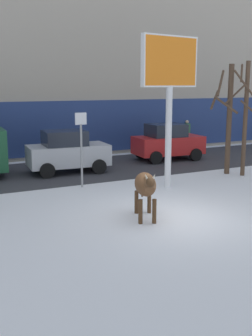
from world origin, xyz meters
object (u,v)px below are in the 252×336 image
(cow_brown, at_px, (146,186))
(billboard, at_px, (170,71))
(car_silver_hatchback, at_px, (67,152))
(car_red_hatchback, at_px, (168,142))
(pedestrian_near_billboard, at_px, (187,134))
(bare_tree_left_lot, at_px, (228,116))
(street_sign, at_px, (81,144))
(bare_tree_far_back, at_px, (245,115))

(cow_brown, distance_m, billboard, 5.18)
(cow_brown, relative_size, car_silver_hatchback, 0.53)
(cow_brown, xyz_separation_m, car_red_hatchback, (5.78, 7.96, -0.07))
(pedestrian_near_billboard, xyz_separation_m, bare_tree_left_lot, (-2.67, -6.79, 1.62))
(cow_brown, height_order, bare_tree_left_lot, bare_tree_left_lot)
(pedestrian_near_billboard, xyz_separation_m, street_sign, (-9.16, -6.31, 0.79))
(car_silver_hatchback, distance_m, street_sign, 3.01)
(cow_brown, xyz_separation_m, bare_tree_left_lot, (6.22, 3.92, 1.50))
(pedestrian_near_billboard, xyz_separation_m, bare_tree_far_back, (-2.28, -7.40, 1.71))
(billboard, height_order, pedestrian_near_billboard, billboard)
(cow_brown, bearing_deg, pedestrian_near_billboard, 50.33)
(car_silver_hatchback, relative_size, bare_tree_far_back, 0.75)
(car_silver_hatchback, xyz_separation_m, pedestrian_near_billboard, (8.75, 3.43, -0.05))
(car_red_hatchback, distance_m, bare_tree_left_lot, 4.36)
(cow_brown, bearing_deg, bare_tree_far_back, 26.62)
(billboard, bearing_deg, car_silver_hatchback, 120.24)
(street_sign, bearing_deg, bare_tree_left_lot, -4.22)
(cow_brown, xyz_separation_m, billboard, (2.64, 2.97, 3.32))
(bare_tree_left_lot, relative_size, bare_tree_far_back, 0.98)
(pedestrian_near_billboard, distance_m, bare_tree_left_lot, 7.47)
(bare_tree_left_lot, bearing_deg, street_sign, 175.78)
(billboard, relative_size, car_silver_hatchback, 1.54)
(bare_tree_left_lot, bearing_deg, bare_tree_far_back, -58.08)
(cow_brown, distance_m, car_silver_hatchback, 7.28)
(car_red_hatchback, relative_size, pedestrian_near_billboard, 2.09)
(bare_tree_left_lot, bearing_deg, car_silver_hatchback, 151.06)
(car_silver_hatchback, bearing_deg, bare_tree_left_lot, -28.94)
(car_red_hatchback, xyz_separation_m, bare_tree_left_lot, (0.44, -4.04, 1.57))
(car_red_hatchback, relative_size, street_sign, 1.28)
(street_sign, bearing_deg, bare_tree_far_back, -9.00)
(car_red_hatchback, bearing_deg, bare_tree_far_back, -80.01)
(cow_brown, height_order, bare_tree_far_back, bare_tree_far_back)
(pedestrian_near_billboard, height_order, street_sign, street_sign)
(billboard, distance_m, car_red_hatchback, 6.79)
(cow_brown, relative_size, pedestrian_near_billboard, 1.11)
(cow_brown, bearing_deg, car_silver_hatchback, 88.94)
(pedestrian_near_billboard, bearing_deg, billboard, -128.88)
(billboard, relative_size, bare_tree_far_back, 1.16)
(bare_tree_far_back, bearing_deg, car_silver_hatchback, 148.41)
(car_silver_hatchback, bearing_deg, car_red_hatchback, 6.85)
(cow_brown, xyz_separation_m, bare_tree_far_back, (6.60, 3.30, 1.60))
(car_red_hatchback, bearing_deg, car_silver_hatchback, -173.15)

